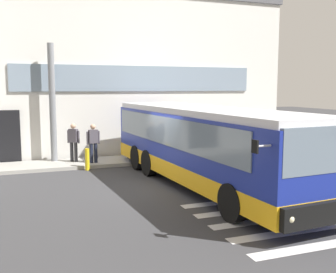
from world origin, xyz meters
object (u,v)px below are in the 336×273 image
(safety_bollard_yellow, at_px, (87,159))
(entry_support_column, at_px, (52,103))
(bus_main_foreground, at_px, (204,147))
(passenger_by_doorway, at_px, (93,141))
(passenger_near_column, at_px, (73,140))
(passenger_at_curb_edge, at_px, (131,137))

(safety_bollard_yellow, bearing_deg, entry_support_column, 122.97)
(bus_main_foreground, height_order, safety_bollard_yellow, bus_main_foreground)
(safety_bollard_yellow, bearing_deg, passenger_by_doorway, 63.07)
(passenger_near_column, bearing_deg, passenger_at_curb_edge, 0.09)
(bus_main_foreground, height_order, passenger_at_curb_edge, bus_main_foreground)
(bus_main_foreground, relative_size, passenger_at_curb_edge, 6.65)
(bus_main_foreground, distance_m, passenger_at_curb_edge, 5.46)
(passenger_by_doorway, bearing_deg, entry_support_column, 146.63)
(entry_support_column, distance_m, bus_main_foreground, 7.47)
(entry_support_column, xyz_separation_m, passenger_at_curb_edge, (3.38, -0.43, -1.59))
(bus_main_foreground, xyz_separation_m, safety_bollard_yellow, (-3.40, 3.95, -0.88))
(entry_support_column, relative_size, safety_bollard_yellow, 5.68)
(passenger_near_column, height_order, passenger_at_curb_edge, same)
(passenger_at_curb_edge, bearing_deg, entry_support_column, 172.78)
(passenger_near_column, distance_m, safety_bollard_yellow, 1.55)
(passenger_near_column, xyz_separation_m, safety_bollard_yellow, (0.37, -1.37, -0.63))
(entry_support_column, distance_m, safety_bollard_yellow, 3.11)
(passenger_near_column, relative_size, passenger_by_doorway, 1.00)
(passenger_by_doorway, distance_m, safety_bollard_yellow, 1.07)
(safety_bollard_yellow, bearing_deg, passenger_at_curb_edge, 31.87)
(bus_main_foreground, relative_size, passenger_near_column, 6.65)
(bus_main_foreground, bearing_deg, passenger_at_curb_edge, 102.64)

